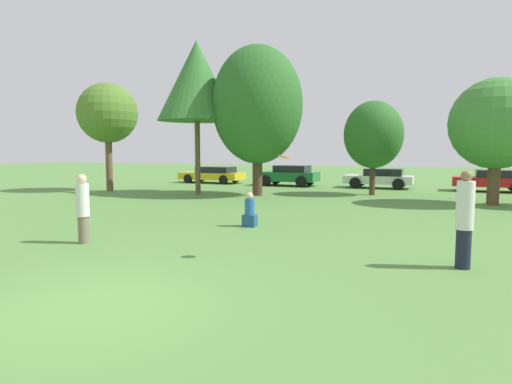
{
  "coord_description": "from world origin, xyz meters",
  "views": [
    {
      "loc": [
        4.37,
        -5.12,
        2.31
      ],
      "look_at": [
        1.02,
        4.15,
        1.36
      ],
      "focal_mm": 30.56,
      "sensor_mm": 36.0,
      "label": 1
    }
  ],
  "objects_px": {
    "frisbee": "(284,157)",
    "tree_4": "(497,124)",
    "parked_car_green": "(289,175)",
    "person_catcher": "(465,219)",
    "bystander_sitting": "(250,212)",
    "tree_3": "(373,135)",
    "tree_2": "(257,105)",
    "parked_car_white": "(380,178)",
    "parked_car_red": "(492,180)",
    "person_thrower": "(83,208)",
    "parked_car_yellow": "(213,174)",
    "tree_0": "(108,114)",
    "tree_1": "(197,81)"
  },
  "relations": [
    {
      "from": "tree_0",
      "to": "tree_1",
      "type": "height_order",
      "value": "tree_1"
    },
    {
      "from": "person_catcher",
      "to": "bystander_sitting",
      "type": "height_order",
      "value": "person_catcher"
    },
    {
      "from": "tree_0",
      "to": "tree_3",
      "type": "bearing_deg",
      "value": 11.04
    },
    {
      "from": "parked_car_white",
      "to": "person_catcher",
      "type": "bearing_deg",
      "value": 102.25
    },
    {
      "from": "parked_car_green",
      "to": "bystander_sitting",
      "type": "bearing_deg",
      "value": 104.43
    },
    {
      "from": "tree_4",
      "to": "parked_car_red",
      "type": "distance_m",
      "value": 7.19
    },
    {
      "from": "tree_0",
      "to": "parked_car_green",
      "type": "distance_m",
      "value": 11.66
    },
    {
      "from": "bystander_sitting",
      "to": "parked_car_red",
      "type": "bearing_deg",
      "value": 59.61
    },
    {
      "from": "tree_0",
      "to": "frisbee",
      "type": "bearing_deg",
      "value": -40.38
    },
    {
      "from": "person_thrower",
      "to": "bystander_sitting",
      "type": "bearing_deg",
      "value": 45.58
    },
    {
      "from": "tree_0",
      "to": "parked_car_yellow",
      "type": "xyz_separation_m",
      "value": [
        2.92,
        7.45,
        -3.73
      ]
    },
    {
      "from": "parked_car_white",
      "to": "parked_car_yellow",
      "type": "bearing_deg",
      "value": 1.23
    },
    {
      "from": "tree_3",
      "to": "parked_car_red",
      "type": "xyz_separation_m",
      "value": [
        6.15,
        4.05,
        -2.43
      ]
    },
    {
      "from": "parked_car_yellow",
      "to": "parked_car_white",
      "type": "height_order",
      "value": "parked_car_white"
    },
    {
      "from": "bystander_sitting",
      "to": "person_thrower",
      "type": "bearing_deg",
      "value": -130.09
    },
    {
      "from": "tree_1",
      "to": "tree_4",
      "type": "distance_m",
      "value": 14.13
    },
    {
      "from": "person_thrower",
      "to": "parked_car_red",
      "type": "height_order",
      "value": "person_thrower"
    },
    {
      "from": "tree_1",
      "to": "tree_4",
      "type": "xyz_separation_m",
      "value": [
        13.91,
        0.06,
        -2.48
      ]
    },
    {
      "from": "tree_2",
      "to": "parked_car_yellow",
      "type": "xyz_separation_m",
      "value": [
        -5.82,
        6.93,
        -3.94
      ]
    },
    {
      "from": "person_catcher",
      "to": "tree_0",
      "type": "distance_m",
      "value": 20.77
    },
    {
      "from": "parked_car_green",
      "to": "tree_2",
      "type": "bearing_deg",
      "value": 94.34
    },
    {
      "from": "tree_3",
      "to": "parked_car_white",
      "type": "distance_m",
      "value": 4.92
    },
    {
      "from": "frisbee",
      "to": "tree_1",
      "type": "xyz_separation_m",
      "value": [
        -8.17,
        11.83,
        3.71
      ]
    },
    {
      "from": "person_catcher",
      "to": "tree_4",
      "type": "relative_size",
      "value": 0.36
    },
    {
      "from": "person_thrower",
      "to": "person_catcher",
      "type": "relative_size",
      "value": 0.89
    },
    {
      "from": "person_thrower",
      "to": "parked_car_green",
      "type": "distance_m",
      "value": 18.73
    },
    {
      "from": "bystander_sitting",
      "to": "frisbee",
      "type": "bearing_deg",
      "value": -59.09
    },
    {
      "from": "tree_0",
      "to": "parked_car_red",
      "type": "relative_size",
      "value": 1.5
    },
    {
      "from": "frisbee",
      "to": "tree_4",
      "type": "bearing_deg",
      "value": 64.22
    },
    {
      "from": "tree_2",
      "to": "parked_car_white",
      "type": "bearing_deg",
      "value": 49.44
    },
    {
      "from": "parked_car_green",
      "to": "tree_4",
      "type": "bearing_deg",
      "value": 151.47
    },
    {
      "from": "bystander_sitting",
      "to": "parked_car_yellow",
      "type": "xyz_separation_m",
      "value": [
        -8.68,
        15.61,
        0.18
      ]
    },
    {
      "from": "person_catcher",
      "to": "tree_2",
      "type": "height_order",
      "value": "tree_2"
    },
    {
      "from": "tree_1",
      "to": "person_catcher",
      "type": "bearing_deg",
      "value": -44.08
    },
    {
      "from": "person_thrower",
      "to": "frisbee",
      "type": "bearing_deg",
      "value": -2.73
    },
    {
      "from": "tree_2",
      "to": "parked_car_yellow",
      "type": "bearing_deg",
      "value": 130.05
    },
    {
      "from": "person_catcher",
      "to": "parked_car_red",
      "type": "xyz_separation_m",
      "value": [
        3.2,
        17.96,
        -0.32
      ]
    },
    {
      "from": "frisbee",
      "to": "parked_car_red",
      "type": "height_order",
      "value": "frisbee"
    },
    {
      "from": "tree_1",
      "to": "parked_car_red",
      "type": "height_order",
      "value": "tree_1"
    },
    {
      "from": "frisbee",
      "to": "tree_2",
      "type": "distance_m",
      "value": 13.34
    },
    {
      "from": "tree_3",
      "to": "tree_4",
      "type": "bearing_deg",
      "value": -26.07
    },
    {
      "from": "tree_0",
      "to": "tree_2",
      "type": "distance_m",
      "value": 8.76
    },
    {
      "from": "person_catcher",
      "to": "frisbee",
      "type": "bearing_deg",
      "value": 3.95
    },
    {
      "from": "tree_3",
      "to": "bystander_sitting",
      "type": "bearing_deg",
      "value": -103.59
    },
    {
      "from": "person_catcher",
      "to": "bystander_sitting",
      "type": "xyz_separation_m",
      "value": [
        -5.6,
        2.97,
        -0.54
      ]
    },
    {
      "from": "tree_1",
      "to": "parked_car_yellow",
      "type": "bearing_deg",
      "value": 109.67
    },
    {
      "from": "parked_car_yellow",
      "to": "tree_1",
      "type": "bearing_deg",
      "value": 112.94
    },
    {
      "from": "tree_1",
      "to": "parked_car_green",
      "type": "height_order",
      "value": "tree_1"
    },
    {
      "from": "tree_1",
      "to": "tree_2",
      "type": "xyz_separation_m",
      "value": [
        3.23,
        0.33,
        -1.32
      ]
    },
    {
      "from": "tree_0",
      "to": "parked_car_green",
      "type": "xyz_separation_m",
      "value": [
        8.63,
        6.94,
        -3.63
      ]
    }
  ]
}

